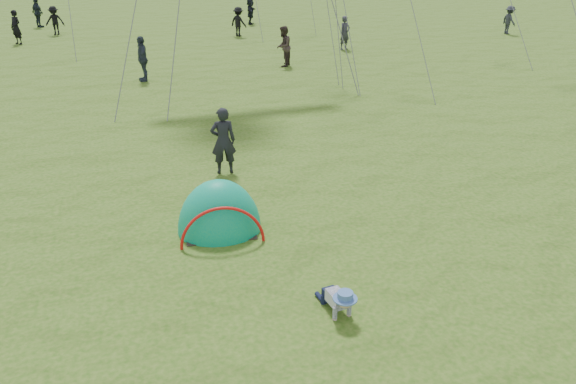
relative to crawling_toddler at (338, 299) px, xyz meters
name	(u,v)px	position (x,y,z in m)	size (l,w,h in m)	color
ground	(310,318)	(-0.46, 0.02, -0.26)	(140.00, 140.00, 0.00)	#234B0E
crawling_toddler	(338,299)	(0.00, 0.00, 0.00)	(0.48, 0.68, 0.53)	black
popup_tent	(220,230)	(-1.19, 3.26, -0.26)	(1.67, 1.37, 2.16)	#008377
standing_adult	(223,141)	(-0.45, 6.16, 0.57)	(0.61, 0.40, 1.67)	black
crowd_person_0	(345,33)	(8.94, 20.33, 0.57)	(0.61, 0.40, 1.66)	#292932
crowd_person_3	(238,22)	(4.77, 26.06, 0.55)	(1.05, 0.61, 1.63)	black
crowd_person_5	(250,11)	(6.66, 30.50, 0.55)	(1.50, 0.48, 1.62)	black
crowd_person_7	(283,46)	(4.74, 17.49, 0.61)	(0.85, 0.66, 1.75)	#332726
crowd_person_8	(142,59)	(-1.45, 16.64, 0.62)	(1.04, 0.43, 1.77)	#28303E
crowd_person_9	(509,20)	(20.14, 21.85, 0.54)	(1.04, 0.60, 1.61)	#25272F
crowd_person_12	(16,27)	(-7.12, 27.27, 0.62)	(0.64, 0.42, 1.77)	black
crowd_person_14	(38,13)	(-6.46, 33.33, 0.63)	(1.05, 0.44, 1.79)	black
crowd_person_15	(55,21)	(-5.32, 29.98, 0.55)	(1.04, 0.60, 1.62)	black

